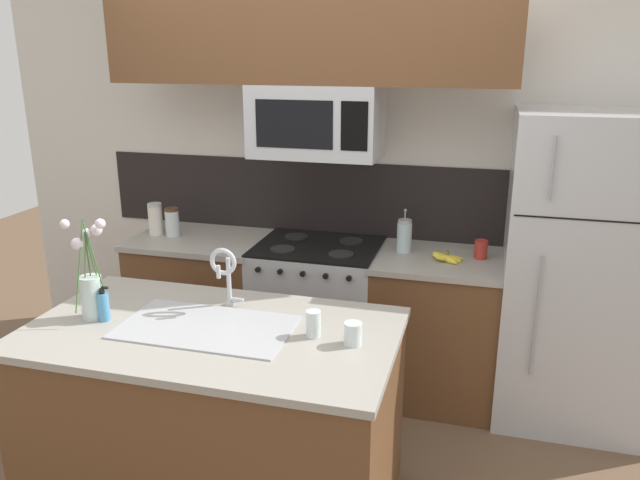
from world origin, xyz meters
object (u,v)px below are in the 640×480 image
french_press (404,236)px  spare_glass (353,334)px  sink_faucet (225,269)px  storage_jar_medium (172,222)px  microwave (317,121)px  storage_jar_tall (155,219)px  dish_soap_bottle (104,306)px  refrigerator (584,272)px  coffee_tin (481,249)px  banana_bunch (447,258)px  stove_range (318,314)px  drinking_glass (313,324)px  flower_vase (91,288)px

french_press → spare_glass: bearing=-91.3°
sink_faucet → storage_jar_medium: bearing=128.9°
microwave → storage_jar_tall: (-1.11, 0.01, -0.67)m
dish_soap_bottle → refrigerator: bearing=31.1°
storage_jar_tall → french_press: 1.64m
microwave → coffee_tin: microwave is taller
banana_bunch → dish_soap_bottle: bearing=-139.2°
refrigerator → sink_faucet: size_ratio=5.82×
stove_range → storage_jar_tall: (-1.11, -0.01, 0.55)m
drinking_glass → spare_glass: size_ratio=1.20×
storage_jar_medium → drinking_glass: (1.30, -1.20, -0.03)m
coffee_tin → sink_faucet: sink_faucet is taller
microwave → drinking_glass: microwave is taller
spare_glass → flower_vase: 1.20m
stove_range → spare_glass: size_ratio=9.56×
microwave → storage_jar_medium: microwave is taller
stove_range → dish_soap_bottle: dish_soap_bottle is taller
refrigerator → storage_jar_medium: size_ratio=9.57×
stove_range → spare_glass: spare_glass is taller
microwave → banana_bunch: (0.79, -0.04, -0.76)m
microwave → refrigerator: (1.55, 0.04, -0.80)m
spare_glass → flower_vase: bearing=-177.6°
stove_range → sink_faucet: 1.23m
stove_range → sink_faucet: size_ratio=3.04×
french_press → dish_soap_bottle: french_press is taller
drinking_glass → refrigerator: bearing=44.9°
storage_jar_medium → banana_bunch: storage_jar_medium is taller
french_press → banana_bunch: bearing=-24.4°
microwave → drinking_glass: 1.42m
coffee_tin → dish_soap_bottle: 2.11m
drinking_glass → french_press: bearing=80.7°
spare_glass → coffee_tin: bearing=69.5°
sink_faucet → dish_soap_bottle: bearing=-150.9°
coffee_tin → french_press: bearing=178.7°
refrigerator → flower_vase: 2.61m
storage_jar_medium → drinking_glass: 1.77m
banana_bunch → sink_faucet: bearing=-134.5°
refrigerator → storage_jar_tall: (-2.66, -0.03, 0.12)m
refrigerator → dish_soap_bottle: (-2.19, -1.32, 0.09)m
storage_jar_medium → drinking_glass: bearing=-42.6°
refrigerator → drinking_glass: (-1.23, -1.23, 0.08)m
coffee_tin → dish_soap_bottle: bearing=-140.2°
storage_jar_tall → coffee_tin: size_ratio=1.91×
spare_glass → dish_soap_bottle: bearing=-176.8°
refrigerator → spare_glass: (-1.05, -1.26, 0.07)m
drinking_glass → flower_vase: (-1.02, -0.08, 0.09)m
dish_soap_bottle → drinking_glass: size_ratio=1.41×
banana_bunch → dish_soap_bottle: 1.89m
spare_glass → flower_vase: flower_vase is taller
stove_range → microwave: bearing=-89.8°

